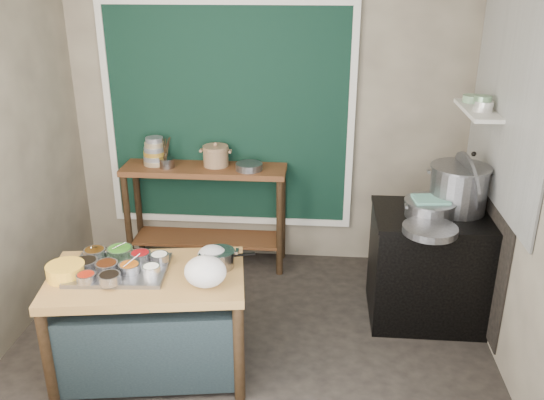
# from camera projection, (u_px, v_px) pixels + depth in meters

# --- Properties ---
(floor) EXTENTS (3.50, 3.00, 0.02)m
(floor) POSITION_uv_depth(u_px,v_px,m) (250.00, 349.00, 4.21)
(floor) COLOR #2F2A24
(floor) RESTS_ON ground
(back_wall) EXTENTS (3.50, 0.02, 2.80)m
(back_wall) POSITION_uv_depth(u_px,v_px,m) (268.00, 112.00, 5.08)
(back_wall) COLOR gray
(back_wall) RESTS_ON floor
(right_wall) EXTENTS (0.02, 3.00, 2.80)m
(right_wall) POSITION_uv_depth(u_px,v_px,m) (530.00, 174.00, 3.54)
(right_wall) COLOR gray
(right_wall) RESTS_ON floor
(curtain_panel) EXTENTS (2.10, 0.02, 1.90)m
(curtain_panel) POSITION_uv_depth(u_px,v_px,m) (229.00, 118.00, 5.09)
(curtain_panel) COLOR black
(curtain_panel) RESTS_ON back_wall
(curtain_frame) EXTENTS (2.22, 0.03, 2.02)m
(curtain_frame) POSITION_uv_depth(u_px,v_px,m) (228.00, 118.00, 5.08)
(curtain_frame) COLOR beige
(curtain_frame) RESTS_ON back_wall
(tile_panel) EXTENTS (0.02, 1.70, 1.70)m
(tile_panel) POSITION_uv_depth(u_px,v_px,m) (510.00, 84.00, 3.89)
(tile_panel) COLOR #B2B2AA
(tile_panel) RESTS_ON right_wall
(soot_patch) EXTENTS (0.01, 1.30, 1.30)m
(soot_patch) POSITION_uv_depth(u_px,v_px,m) (484.00, 232.00, 4.41)
(soot_patch) COLOR black
(soot_patch) RESTS_ON right_wall
(wall_shelf) EXTENTS (0.22, 0.70, 0.03)m
(wall_shelf) POSITION_uv_depth(u_px,v_px,m) (479.00, 110.00, 4.26)
(wall_shelf) COLOR beige
(wall_shelf) RESTS_ON right_wall
(prep_table) EXTENTS (1.34, 0.90, 0.75)m
(prep_table) POSITION_uv_depth(u_px,v_px,m) (151.00, 323.00, 3.84)
(prep_table) COLOR olive
(prep_table) RESTS_ON floor
(back_counter) EXTENTS (1.45, 0.40, 0.95)m
(back_counter) POSITION_uv_depth(u_px,v_px,m) (206.00, 216.00, 5.26)
(back_counter) COLOR brown
(back_counter) RESTS_ON floor
(stove_block) EXTENTS (0.90, 0.68, 0.85)m
(stove_block) POSITION_uv_depth(u_px,v_px,m) (431.00, 268.00, 4.45)
(stove_block) COLOR black
(stove_block) RESTS_ON floor
(stove_top) EXTENTS (0.92, 0.69, 0.03)m
(stove_top) POSITION_uv_depth(u_px,v_px,m) (437.00, 216.00, 4.29)
(stove_top) COLOR black
(stove_top) RESTS_ON stove_block
(condiment_tray) EXTENTS (0.65, 0.49, 0.03)m
(condiment_tray) POSITION_uv_depth(u_px,v_px,m) (119.00, 270.00, 3.73)
(condiment_tray) COLOR gray
(condiment_tray) RESTS_ON prep_table
(condiment_bowls) EXTENTS (0.59, 0.49, 0.07)m
(condiment_bowls) POSITION_uv_depth(u_px,v_px,m) (116.00, 263.00, 3.72)
(condiment_bowls) COLOR gray
(condiment_bowls) RESTS_ON condiment_tray
(yellow_basin) EXTENTS (0.28, 0.28, 0.09)m
(yellow_basin) POSITION_uv_depth(u_px,v_px,m) (66.00, 271.00, 3.64)
(yellow_basin) COLOR #C78631
(yellow_basin) RESTS_ON prep_table
(saucepan) EXTENTS (0.27, 0.27, 0.12)m
(saucepan) POSITION_uv_depth(u_px,v_px,m) (219.00, 259.00, 3.77)
(saucepan) COLOR gray
(saucepan) RESTS_ON prep_table
(plastic_bag_a) EXTENTS (0.30, 0.27, 0.20)m
(plastic_bag_a) POSITION_uv_depth(u_px,v_px,m) (205.00, 272.00, 3.53)
(plastic_bag_a) COLOR white
(plastic_bag_a) RESTS_ON prep_table
(plastic_bag_b) EXTENTS (0.21, 0.18, 0.15)m
(plastic_bag_b) POSITION_uv_depth(u_px,v_px,m) (213.00, 256.00, 3.77)
(plastic_bag_b) COLOR white
(plastic_bag_b) RESTS_ON prep_table
(bowl_stack) EXTENTS (0.22, 0.22, 0.25)m
(bowl_stack) POSITION_uv_depth(u_px,v_px,m) (154.00, 153.00, 5.11)
(bowl_stack) COLOR tan
(bowl_stack) RESTS_ON back_counter
(utensil_cup) EXTENTS (0.14, 0.14, 0.08)m
(utensil_cup) POSITION_uv_depth(u_px,v_px,m) (167.00, 163.00, 5.05)
(utensil_cup) COLOR gray
(utensil_cup) RESTS_ON back_counter
(ceramic_crock) EXTENTS (0.25, 0.25, 0.16)m
(ceramic_crock) POSITION_uv_depth(u_px,v_px,m) (216.00, 157.00, 5.08)
(ceramic_crock) COLOR #88674A
(ceramic_crock) RESTS_ON back_counter
(wide_bowl) EXTENTS (0.31, 0.31, 0.06)m
(wide_bowl) POSITION_uv_depth(u_px,v_px,m) (249.00, 167.00, 4.99)
(wide_bowl) COLOR gray
(wide_bowl) RESTS_ON back_counter
(stock_pot) EXTENTS (0.49, 0.49, 0.35)m
(stock_pot) POSITION_uv_depth(u_px,v_px,m) (458.00, 189.00, 4.28)
(stock_pot) COLOR gray
(stock_pot) RESTS_ON stove_top
(pot_lid) EXTENTS (0.18, 0.48, 0.46)m
(pot_lid) POSITION_uv_depth(u_px,v_px,m) (467.00, 182.00, 4.25)
(pot_lid) COLOR gray
(pot_lid) RESTS_ON stove_top
(steamer) EXTENTS (0.50, 0.50, 0.12)m
(steamer) POSITION_uv_depth(u_px,v_px,m) (430.00, 208.00, 4.22)
(steamer) COLOR gray
(steamer) RESTS_ON stove_top
(green_cloth) EXTENTS (0.27, 0.22, 0.02)m
(green_cloth) POSITION_uv_depth(u_px,v_px,m) (431.00, 199.00, 4.19)
(green_cloth) COLOR #69AE9E
(green_cloth) RESTS_ON steamer
(shallow_pan) EXTENTS (0.46, 0.46, 0.05)m
(shallow_pan) POSITION_uv_depth(u_px,v_px,m) (430.00, 230.00, 3.96)
(shallow_pan) COLOR gray
(shallow_pan) RESTS_ON stove_top
(shelf_bowl_stack) EXTENTS (0.14, 0.14, 0.11)m
(shelf_bowl_stack) POSITION_uv_depth(u_px,v_px,m) (483.00, 104.00, 4.15)
(shelf_bowl_stack) COLOR silver
(shelf_bowl_stack) RESTS_ON wall_shelf
(shelf_bowl_green) EXTENTS (0.19, 0.19, 0.05)m
(shelf_bowl_green) POSITION_uv_depth(u_px,v_px,m) (473.00, 99.00, 4.44)
(shelf_bowl_green) COLOR gray
(shelf_bowl_green) RESTS_ON wall_shelf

